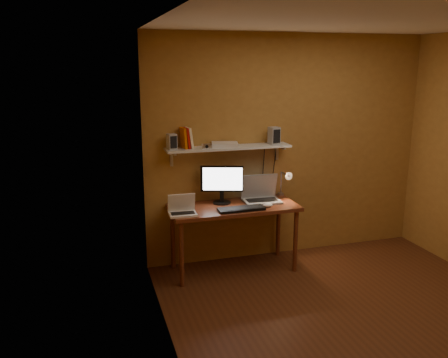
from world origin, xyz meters
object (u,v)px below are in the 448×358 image
object	(u,v)px
speaker_right	(274,136)
router	(225,145)
desk	(234,213)
netbook	(182,209)
speaker_left	(172,142)
shelf_camera	(206,146)
laptop	(261,194)
monitor	(222,182)
keyboard	(241,209)
mouse	(268,205)
wall_shelf	(229,148)
desk_lamp	(285,180)

from	to	relation	value
speaker_right	router	xyz separation A→B (m)	(-0.58, 0.00, -0.07)
desk	netbook	distance (m)	0.63
speaker_left	shelf_camera	size ratio (longest dim) A/B	1.72
netbook	shelf_camera	world-z (taller)	shelf_camera
speaker_left	laptop	bearing A→B (deg)	-19.01
monitor	keyboard	world-z (taller)	monitor
netbook	mouse	xyz separation A→B (m)	(0.94, -0.02, -0.04)
speaker_right	shelf_camera	xyz separation A→B (m)	(-0.81, -0.06, -0.07)
keyboard	speaker_left	xyz separation A→B (m)	(-0.66, 0.37, 0.69)
wall_shelf	laptop	size ratio (longest dim) A/B	3.31
monitor	speaker_left	bearing A→B (deg)	-169.33
shelf_camera	router	world-z (taller)	shelf_camera
netbook	router	distance (m)	0.87
desk_lamp	router	world-z (taller)	router
wall_shelf	mouse	size ratio (longest dim) A/B	12.83
monitor	desk_lamp	size ratio (longest dim) A/B	1.21
speaker_right	netbook	bearing A→B (deg)	-174.74
desk	monitor	bearing A→B (deg)	125.97
monitor	router	world-z (taller)	router
keyboard	monitor	bearing A→B (deg)	112.16
monitor	laptop	distance (m)	0.48
speaker_right	shelf_camera	world-z (taller)	speaker_right
netbook	desk_lamp	distance (m)	1.29
router	speaker_left	bearing A→B (deg)	179.39
desk	shelf_camera	distance (m)	0.80
desk	shelf_camera	world-z (taller)	shelf_camera
laptop	keyboard	size ratio (longest dim) A/B	0.85
speaker_right	shelf_camera	bearing A→B (deg)	174.53
wall_shelf	shelf_camera	xyz separation A→B (m)	(-0.27, -0.07, 0.04)
shelf_camera	keyboard	bearing A→B (deg)	-44.03
wall_shelf	laptop	xyz separation A→B (m)	(0.35, -0.09, -0.53)
laptop	router	world-z (taller)	router
speaker_left	desk_lamp	bearing A→B (deg)	-16.61
speaker_right	speaker_left	bearing A→B (deg)	169.42
wall_shelf	mouse	distance (m)	0.76
netbook	mouse	distance (m)	0.94
keyboard	desk_lamp	world-z (taller)	desk_lamp
keyboard	speaker_right	size ratio (longest dim) A/B	2.57
wall_shelf	laptop	distance (m)	0.64
wall_shelf	netbook	size ratio (longest dim) A/B	4.82
speaker_left	shelf_camera	world-z (taller)	speaker_left
desk_lamp	shelf_camera	bearing A→B (deg)	-179.61
mouse	speaker_left	xyz separation A→B (m)	(-0.97, 0.34, 0.69)
monitor	netbook	xyz separation A→B (m)	(-0.50, -0.26, -0.18)
desk	keyboard	world-z (taller)	keyboard
mouse	router	distance (m)	0.81
wall_shelf	router	world-z (taller)	router
monitor	speaker_right	xyz separation A→B (m)	(0.63, 0.05, 0.48)
monitor	shelf_camera	xyz separation A→B (m)	(-0.18, -0.01, 0.41)
mouse	wall_shelf	bearing A→B (deg)	141.27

